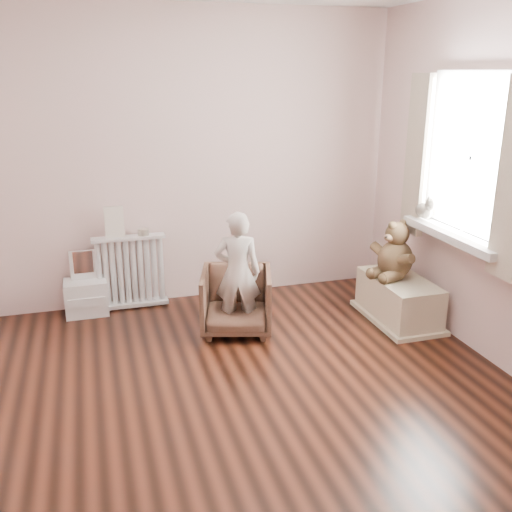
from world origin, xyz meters
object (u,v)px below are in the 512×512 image
object	(u,v)px
child	(238,273)
plush_cat	(425,207)
toy_bench	(399,298)
armchair	(236,301)
radiator	(130,267)
toy_vanity	(85,284)
teddy_bear	(396,244)

from	to	relation	value
child	plush_cat	xyz separation A→B (m)	(1.53, -0.19, 0.48)
child	toy_bench	bearing A→B (deg)	-169.47
armchair	toy_bench	bearing A→B (deg)	8.50
radiator	plush_cat	world-z (taller)	plush_cat
plush_cat	child	bearing A→B (deg)	165.29
toy_bench	plush_cat	distance (m)	0.81
radiator	toy_vanity	bearing A→B (deg)	-175.68
armchair	child	bearing A→B (deg)	-73.86
armchair	toy_bench	xyz separation A→B (m)	(1.39, -0.19, -0.06)
child	radiator	bearing A→B (deg)	-28.89
toy_vanity	plush_cat	world-z (taller)	plush_cat
toy_vanity	child	bearing A→B (deg)	-32.59
armchair	toy_bench	size ratio (longest dim) A/B	0.73
armchair	teddy_bear	bearing A→B (deg)	10.84
radiator	plush_cat	bearing A→B (deg)	-22.94
child	teddy_bear	bearing A→B (deg)	-167.07
toy_vanity	teddy_bear	world-z (taller)	teddy_bear
toy_bench	plush_cat	size ratio (longest dim) A/B	3.44
armchair	teddy_bear	xyz separation A→B (m)	(1.36, -0.13, 0.41)
radiator	child	xyz separation A→B (m)	(0.79, -0.79, 0.13)
toy_vanity	armchair	xyz separation A→B (m)	(1.18, -0.71, -0.01)
child	toy_bench	world-z (taller)	child
toy_vanity	toy_bench	distance (m)	2.72
armchair	child	xyz separation A→B (m)	(0.00, -0.05, 0.26)
child	toy_bench	size ratio (longest dim) A/B	1.27
teddy_bear	toy_vanity	bearing A→B (deg)	145.78
radiator	child	size ratio (longest dim) A/B	0.67
child	plush_cat	bearing A→B (deg)	-171.08
armchair	child	world-z (taller)	child
armchair	plush_cat	bearing A→B (deg)	7.09
teddy_bear	child	bearing A→B (deg)	160.68
teddy_bear	armchair	bearing A→B (deg)	158.59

